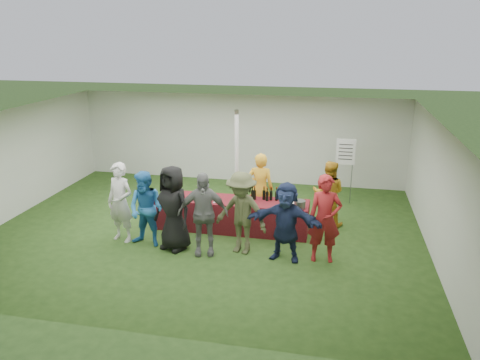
% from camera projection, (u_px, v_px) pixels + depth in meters
% --- Properties ---
extents(ground, '(60.00, 60.00, 0.00)m').
position_uv_depth(ground, '(206.00, 231.00, 11.08)').
color(ground, '#284719').
rests_on(ground, ground).
extents(tent, '(10.00, 10.00, 10.00)m').
position_uv_depth(tent, '(237.00, 164.00, 11.69)').
color(tent, white).
rests_on(tent, ground).
extents(serving_table, '(3.60, 0.80, 0.75)m').
position_uv_depth(serving_table, '(232.00, 215.00, 11.06)').
color(serving_table, maroon).
rests_on(serving_table, ground).
extents(wine_bottles, '(0.77, 0.14, 0.32)m').
position_uv_depth(wine_bottles, '(262.00, 195.00, 10.91)').
color(wine_bottles, black).
rests_on(wine_bottles, serving_table).
extents(wine_glasses, '(1.13, 0.11, 0.16)m').
position_uv_depth(wine_glasses, '(190.00, 196.00, 10.85)').
color(wine_glasses, silver).
rests_on(wine_glasses, serving_table).
extents(water_bottle, '(0.07, 0.07, 0.23)m').
position_uv_depth(water_bottle, '(238.00, 195.00, 10.96)').
color(water_bottle, silver).
rests_on(water_bottle, serving_table).
extents(bar_towel, '(0.25, 0.18, 0.03)m').
position_uv_depth(bar_towel, '(297.00, 203.00, 10.69)').
color(bar_towel, white).
rests_on(bar_towel, serving_table).
extents(dump_bucket, '(0.26, 0.26, 0.18)m').
position_uv_depth(dump_bucket, '(300.00, 204.00, 10.40)').
color(dump_bucket, slate).
rests_on(dump_bucket, serving_table).
extents(wine_list_sign, '(0.50, 0.03, 1.80)m').
position_uv_depth(wine_list_sign, '(345.00, 157.00, 12.48)').
color(wine_list_sign, slate).
rests_on(wine_list_sign, ground).
extents(staff_pourer, '(0.65, 0.43, 1.78)m').
position_uv_depth(staff_pourer, '(260.00, 189.00, 11.27)').
color(staff_pourer, gold).
rests_on(staff_pourer, ground).
extents(staff_back, '(0.84, 0.69, 1.60)m').
position_uv_depth(staff_back, '(328.00, 193.00, 11.22)').
color(staff_back, '#C38A1F').
rests_on(staff_back, ground).
extents(customer_0, '(0.75, 0.59, 1.81)m').
position_uv_depth(customer_0, '(120.00, 202.00, 10.33)').
color(customer_0, silver).
rests_on(customer_0, ground).
extents(customer_1, '(0.91, 0.77, 1.68)m').
position_uv_depth(customer_1, '(146.00, 209.00, 10.11)').
color(customer_1, '#266DB2').
rests_on(customer_1, ground).
extents(customer_2, '(1.07, 0.91, 1.86)m').
position_uv_depth(customer_2, '(173.00, 208.00, 9.93)').
color(customer_2, black).
rests_on(customer_2, ground).
extents(customer_3, '(1.12, 0.66, 1.80)m').
position_uv_depth(customer_3, '(203.00, 214.00, 9.70)').
color(customer_3, slate).
rests_on(customer_3, ground).
extents(customer_4, '(1.29, 0.93, 1.79)m').
position_uv_depth(customer_4, '(241.00, 213.00, 9.77)').
color(customer_4, '#484C2D').
rests_on(customer_4, ground).
extents(customer_5, '(1.60, 0.70, 1.67)m').
position_uv_depth(customer_5, '(286.00, 222.00, 9.48)').
color(customer_5, '#1A2546').
rests_on(customer_5, ground).
extents(customer_6, '(0.71, 0.51, 1.83)m').
position_uv_depth(customer_6, '(325.00, 219.00, 9.41)').
color(customer_6, maroon).
rests_on(customer_6, ground).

